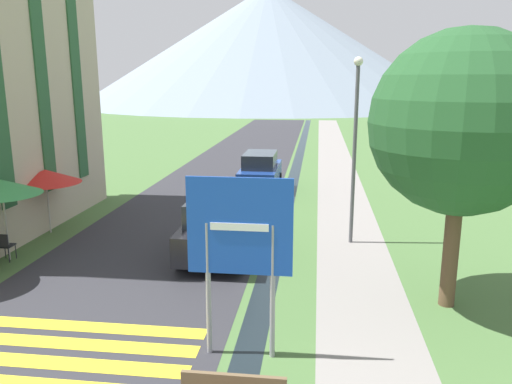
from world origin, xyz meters
TOP-DOWN VIEW (x-y plane):
  - ground_plane at (0.00, 20.00)m, footprint 160.00×160.00m
  - road at (-2.50, 30.00)m, footprint 6.40×60.00m
  - footpath at (3.60, 30.00)m, footprint 2.20×60.00m
  - drainage_channel at (1.20, 30.00)m, footprint 0.60×60.00m
  - crosswalk_marking at (-2.50, 4.10)m, footprint 5.44×2.54m
  - mountain_distant at (-7.95, 98.46)m, footprint 74.24×74.24m
  - road_sign at (1.05, 4.48)m, footprint 1.96×0.11m
  - parked_car_near at (-0.40, 9.90)m, footprint 1.99×4.14m
  - parked_car_far at (-0.24, 19.01)m, footprint 1.80×4.33m
  - cafe_chair_middle at (-6.54, 8.63)m, footprint 0.40×0.40m
  - cafe_umbrella_middle_green at (-6.50, 8.77)m, footprint 2.21×2.21m
  - cafe_umbrella_rear_red at (-6.69, 11.43)m, footprint 2.33×2.33m
  - streetlamp at (3.58, 11.63)m, footprint 0.28×0.28m
  - tree_by_path at (5.55, 7.24)m, footprint 4.07×4.07m

SIDE VIEW (x-z plane):
  - ground_plane at x=0.00m, z-range 0.00..0.00m
  - drainage_channel at x=1.20m, z-range 0.00..0.00m
  - road at x=-2.50m, z-range 0.00..0.01m
  - footpath at x=3.60m, z-range 0.00..0.01m
  - crosswalk_marking at x=-2.50m, z-range 0.00..0.01m
  - cafe_chair_middle at x=-6.54m, z-range 0.09..0.94m
  - parked_car_far at x=-0.24m, z-range 0.00..1.82m
  - parked_car_near at x=-0.40m, z-range 0.00..1.82m
  - cafe_umbrella_rear_red at x=-6.69m, z-range 0.87..3.09m
  - cafe_umbrella_middle_green at x=-6.50m, z-range 0.98..3.40m
  - road_sign at x=1.05m, z-range 0.55..4.06m
  - streetlamp at x=3.58m, z-range 0.49..6.36m
  - tree_by_path at x=5.55m, z-range 1.11..7.42m
  - mountain_distant at x=-7.95m, z-range 0.00..22.72m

